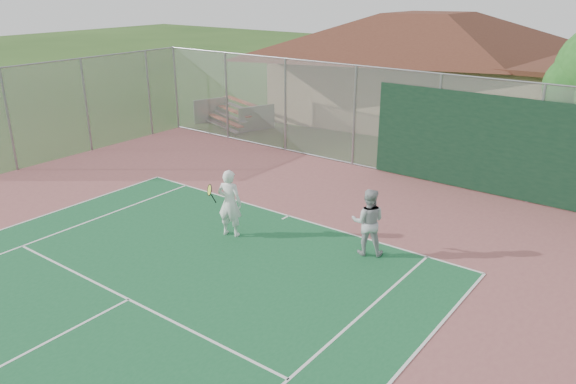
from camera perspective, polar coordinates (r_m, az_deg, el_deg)
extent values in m
cylinder|color=gray|center=(25.36, -11.31, 10.28)|extent=(0.08, 0.08, 3.50)
cylinder|color=gray|center=(23.24, -6.25, 9.63)|extent=(0.08, 0.08, 3.50)
cylinder|color=gray|center=(21.34, -0.27, 8.76)|extent=(0.08, 0.08, 3.50)
cylinder|color=gray|center=(19.71, 6.75, 7.61)|extent=(0.08, 0.08, 3.50)
cylinder|color=gray|center=(18.43, 14.84, 6.15)|extent=(0.08, 0.08, 3.50)
cylinder|color=gray|center=(17.57, 23.87, 4.36)|extent=(0.08, 0.08, 3.50)
cylinder|color=gray|center=(18.92, 9.64, 12.32)|extent=(20.00, 0.05, 0.05)
cylinder|color=gray|center=(19.70, 9.05, 2.35)|extent=(20.00, 0.05, 0.05)
cube|color=#999EA0|center=(19.24, 9.33, 7.16)|extent=(20.00, 0.02, 3.50)
cube|color=black|center=(17.58, 23.74, 3.70)|extent=(10.00, 0.04, 3.00)
cylinder|color=gray|center=(24.40, -13.94, 9.67)|extent=(0.08, 0.08, 3.50)
cylinder|color=gray|center=(22.66, -19.81, 8.25)|extent=(0.08, 0.08, 3.50)
cylinder|color=gray|center=(21.21, -26.50, 6.52)|extent=(0.08, 0.08, 3.50)
cube|color=#999EA0|center=(22.66, -19.81, 8.25)|extent=(0.02, 9.00, 3.50)
cube|color=tan|center=(27.33, 13.55, 10.33)|extent=(12.98, 9.47, 3.02)
cube|color=brown|center=(27.10, 13.84, 13.57)|extent=(13.54, 10.03, 0.18)
pyramid|color=brown|center=(26.96, 14.17, 17.28)|extent=(14.28, 10.42, 1.81)
cube|color=black|center=(22.97, 13.88, 7.25)|extent=(0.91, 0.06, 2.12)
cube|color=#B94A2A|center=(25.24, -6.37, 7.23)|extent=(2.85, 1.27, 0.05)
cube|color=#B2B5BA|center=(25.11, -6.73, 6.69)|extent=(2.84, 1.24, 0.04)
cube|color=#B94A2A|center=(25.54, -5.57, 8.21)|extent=(2.85, 1.27, 0.05)
cube|color=#B2B5BA|center=(25.41, -5.93, 7.68)|extent=(2.84, 1.24, 0.04)
cube|color=#B94A2A|center=(25.86, -4.78, 9.17)|extent=(2.85, 1.27, 0.05)
cube|color=#B2B5BA|center=(25.72, -5.14, 8.65)|extent=(2.84, 1.24, 0.04)
cube|color=#B2B5BA|center=(26.50, -7.77, 8.25)|extent=(0.66, 1.67, 1.08)
cube|color=#B2B5BA|center=(24.69, -3.18, 7.49)|extent=(0.66, 1.67, 1.08)
sphere|color=#205B1C|center=(20.82, 27.02, 9.67)|extent=(1.92, 1.92, 1.92)
imported|color=white|center=(14.24, -5.93, -1.19)|extent=(0.73, 0.59, 1.76)
imported|color=#ABAEB1|center=(13.36, 8.14, -3.10)|extent=(0.99, 0.91, 1.64)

